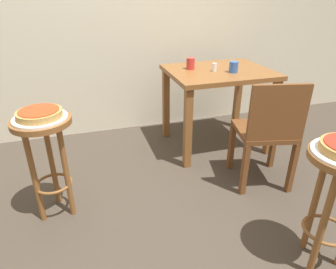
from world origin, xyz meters
The scene contains 9 objects.
ground_plane centered at (0.00, 0.00, 0.00)m, with size 6.00×6.00×0.00m, color #42382D.
stool_middle centered at (-0.65, 0.36, 0.51)m, with size 0.36×0.36×0.70m.
serving_plate_middle centered at (-0.65, 0.36, 0.71)m, with size 0.32×0.32×0.01m, color silver.
pizza_middle centered at (-0.65, 0.36, 0.74)m, with size 0.26×0.26×0.05m.
dining_table centered at (0.81, 0.97, 0.62)m, with size 0.90×0.73×0.74m.
cup_near_edge centered at (0.89, 0.85, 0.79)m, with size 0.08×0.08×0.09m, color #3360B2.
cup_far_edge centered at (0.58, 1.07, 0.79)m, with size 0.07×0.07×0.10m, color red.
condiment_shaker centered at (0.75, 0.93, 0.78)m, with size 0.04×0.04×0.07m, color white.
wooden_chair centered at (0.88, 0.24, 0.47)m, with size 0.48×0.48×0.85m.
Camera 1 is at (-0.40, -1.44, 1.41)m, focal length 32.16 mm.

